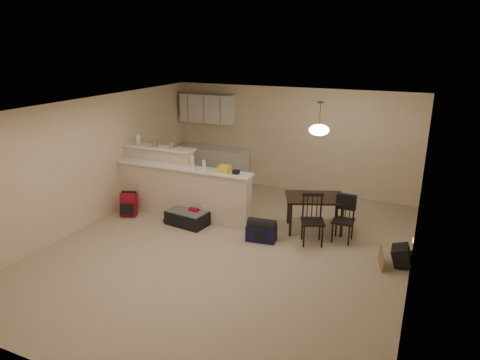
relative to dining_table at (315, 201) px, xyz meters
The scene contains 22 objects.
room 1.91m from the dining_table, 130.82° to the right, with size 7.00×7.02×2.50m.
breakfast_bar 2.96m from the dining_table, behind, with size 3.08×0.58×1.39m.
upper_cabinets 4.11m from the dining_table, 149.89° to the left, with size 1.40×0.34×0.70m, color white.
kitchen_counter 3.67m from the dining_table, 150.08° to the left, with size 1.80×0.60×0.90m, color white.
thermostat 2.03m from the dining_table, ahead, with size 0.02×0.12×0.12m, color beige.
jar 3.98m from the dining_table, behind, with size 0.10×0.10×0.20m, color silver.
cereal_box 3.56m from the dining_table, behind, with size 0.10×0.07×0.16m, color #98794E.
small_box 3.16m from the dining_table, behind, with size 0.08×0.06×0.12m, color #98794E.
bottle_a 2.53m from the dining_table, 169.14° to the right, with size 0.07×0.07×0.26m, color silver.
bottle_b 2.28m from the dining_table, 167.89° to the right, with size 0.06×0.06×0.18m, color silver.
bag_lump 1.84m from the dining_table, 164.78° to the right, with size 0.22×0.18×0.14m, color #98794E.
pouch 1.61m from the dining_table, 162.34° to the right, with size 0.12×0.10×0.08m, color #98794E.
extra_item_x 2.28m from the dining_table, 167.90° to the right, with size 0.07×0.07×0.19m, color silver.
dining_table is the anchor object (origin of this frame).
pendant_lamp 1.38m from the dining_table, 153.43° to the right, with size 0.36×0.36×0.62m.
dining_chair_near 0.63m from the dining_table, 78.27° to the right, with size 0.40×0.38×0.92m, color black, non-canonical shape.
dining_chair_far 0.68m from the dining_table, 23.58° to the right, with size 0.37×0.35×0.85m, color black, non-canonical shape.
suitcase 2.54m from the dining_table, 162.16° to the right, with size 0.81×0.53×0.27m, color black.
red_backpack 3.86m from the dining_table, 166.65° to the right, with size 0.33×0.20×0.49m, color maroon.
navy_duffel 1.23m from the dining_table, 131.51° to the right, with size 0.54×0.29×0.29m, color #13143D.
black_daypack 1.89m from the dining_table, 24.19° to the right, with size 0.36×0.26×0.32m, color black.
cardboard_sheet 1.76m from the dining_table, 35.55° to the right, with size 0.40×0.02×0.30m, color #98794E.
Camera 1 is at (3.01, -6.20, 3.51)m, focal length 32.00 mm.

